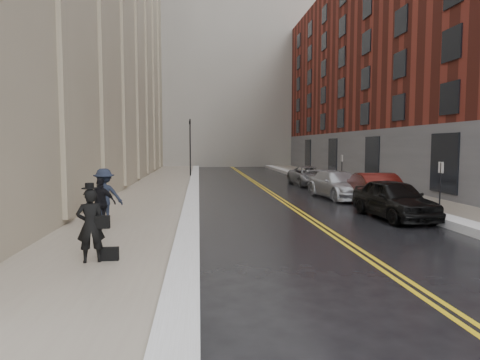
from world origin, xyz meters
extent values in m
plane|color=black|center=(0.00, 0.00, 0.00)|extent=(160.00, 160.00, 0.00)
cube|color=gray|center=(-4.50, 16.00, 0.07)|extent=(4.00, 64.00, 0.15)
cube|color=gray|center=(9.00, 16.00, 0.07)|extent=(3.00, 64.00, 0.15)
cube|color=gold|center=(2.38, 16.00, 0.00)|extent=(0.12, 64.00, 0.01)
cube|color=gold|center=(2.62, 16.00, 0.00)|extent=(0.12, 64.00, 0.01)
cube|color=white|center=(-2.20, 16.00, 0.13)|extent=(0.70, 60.80, 0.26)
cube|color=white|center=(7.15, 16.00, 0.15)|extent=(0.85, 60.80, 0.30)
cube|color=maroon|center=(17.50, 23.00, 9.00)|extent=(14.00, 50.00, 18.00)
cube|color=slate|center=(14.00, 66.00, 22.00)|extent=(22.00, 18.00, 44.00)
cylinder|color=black|center=(-2.60, 30.00, 2.60)|extent=(0.12, 0.12, 5.20)
imported|color=black|center=(-2.60, 30.00, 4.60)|extent=(0.18, 0.15, 0.90)
cylinder|color=black|center=(7.90, 8.00, 1.10)|extent=(0.06, 0.06, 2.20)
cube|color=white|center=(7.90, 8.00, 2.00)|extent=(0.02, 0.35, 0.45)
cylinder|color=black|center=(7.90, 20.00, 1.10)|extent=(0.06, 0.06, 2.20)
cube|color=white|center=(7.90, 20.00, 2.00)|extent=(0.02, 0.35, 0.45)
imported|color=black|center=(5.81, 7.68, 0.78)|extent=(2.12, 4.68, 1.56)
imported|color=#46100C|center=(6.48, 10.70, 0.79)|extent=(1.99, 4.90, 1.58)
imported|color=#B5B7BD|center=(5.74, 14.27, 0.74)|extent=(2.69, 5.30, 1.48)
imported|color=gray|center=(6.07, 21.59, 0.68)|extent=(2.45, 4.97, 1.36)
imported|color=black|center=(-4.39, 1.79, 1.02)|extent=(0.72, 0.55, 1.75)
imported|color=#1A2030|center=(-5.18, 6.97, 1.12)|extent=(1.35, 0.93, 1.93)
imported|color=black|center=(-5.08, 6.00, 0.99)|extent=(1.04, 0.58, 1.68)
camera|label=1|loc=(-1.85, -8.39, 2.91)|focal=32.00mm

